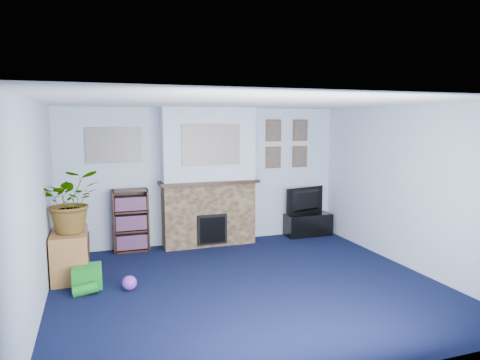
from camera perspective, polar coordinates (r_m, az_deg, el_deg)
name	(u,v)px	position (r m, az deg, el deg)	size (l,w,h in m)	color
floor	(249,286)	(5.85, 1.14, -13.90)	(5.00, 4.50, 0.01)	black
ceiling	(249,102)	(5.44, 1.21, 10.30)	(5.00, 4.50, 0.01)	white
wall_back	(206,176)	(7.65, -4.62, 0.54)	(5.00, 0.04, 2.40)	silver
wall_front	(346,243)	(3.54, 13.89, -8.17)	(5.00, 0.04, 2.40)	silver
wall_left	(36,209)	(5.23, -25.55, -3.56)	(0.04, 4.50, 2.40)	silver
wall_right	(407,187)	(6.79, 21.43, -0.90)	(0.04, 4.50, 2.40)	silver
chimney_breast	(208,178)	(7.45, -4.23, 0.23)	(1.72, 0.50, 2.40)	brown
collage_main	(211,145)	(7.20, -3.85, 4.73)	(1.00, 0.03, 0.68)	gray
collage_left	(114,145)	(7.36, -16.45, 4.50)	(0.90, 0.03, 0.58)	gray
portrait_tl	(273,130)	(7.99, 4.49, 6.60)	(0.30, 0.03, 0.40)	brown
portrait_tr	(300,130)	(8.22, 8.03, 6.58)	(0.30, 0.03, 0.40)	brown
portrait_bl	(273,157)	(8.02, 4.45, 3.03)	(0.30, 0.03, 0.40)	brown
portrait_br	(300,157)	(8.25, 7.96, 3.11)	(0.30, 0.03, 0.40)	brown
tv_stand	(308,224)	(8.32, 9.04, -5.78)	(0.88, 0.37, 0.42)	black
television	(308,201)	(8.24, 9.04, -2.75)	(0.87, 0.11, 0.50)	black
bookshelf	(131,222)	(7.42, -14.34, -5.39)	(0.58, 0.28, 1.05)	black
sideboard	(70,253)	(6.48, -21.68, -9.00)	(0.47, 0.85, 0.66)	#A46734
potted_plant	(71,201)	(6.26, -21.58, -2.58)	(0.78, 0.68, 0.87)	#26661E
mantel_clock	(210,177)	(7.41, -4.04, 0.46)	(0.10, 0.06, 0.14)	gold
mantel_candle	(224,175)	(7.48, -2.11, 0.62)	(0.05, 0.05, 0.16)	#B2BFC6
mantel_teddy	(178,178)	(7.29, -8.32, 0.24)	(0.12, 0.12, 0.12)	gray
mantel_can	(248,175)	(7.62, 1.14, 0.61)	(0.06, 0.06, 0.12)	purple
green_crate	(87,277)	(6.08, -19.71, -12.10)	(0.37, 0.30, 0.30)	#198C26
toy_ball	(129,283)	(5.85, -14.52, -13.19)	(0.19, 0.19, 0.19)	purple
toy_block	(73,275)	(6.31, -21.33, -11.72)	(0.17, 0.17, 0.21)	purple
toy_tube	(86,289)	(5.87, -19.89, -13.56)	(0.14, 0.14, 0.30)	#198C26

